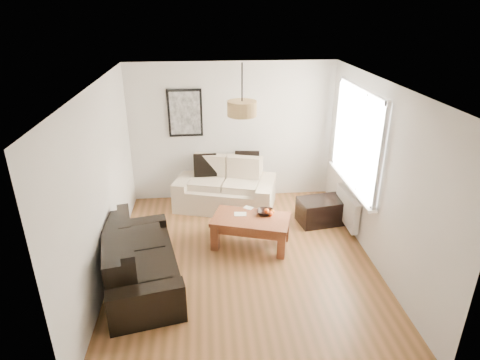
{
  "coord_description": "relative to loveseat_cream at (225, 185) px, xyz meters",
  "views": [
    {
      "loc": [
        -0.51,
        -5.03,
        3.54
      ],
      "look_at": [
        0.0,
        0.6,
        1.05
      ],
      "focal_mm": 30.33,
      "sensor_mm": 36.0,
      "label": 1
    }
  ],
  "objects": [
    {
      "name": "wall_back",
      "position": [
        0.17,
        0.47,
        0.86
      ],
      "size": [
        3.8,
        0.04,
        2.6
      ],
      "primitive_type": null,
      "color": "silver",
      "rests_on": "floor"
    },
    {
      "name": "radiator",
      "position": [
        1.99,
        -0.98,
        -0.06
      ],
      "size": [
        0.1,
        0.9,
        0.52
      ],
      "primitive_type": "cube",
      "color": "white",
      "rests_on": "wall_right"
    },
    {
      "name": "orange_a",
      "position": [
        0.63,
        -1.33,
        0.08
      ],
      "size": [
        0.09,
        0.09,
        0.08
      ],
      "primitive_type": "sphere",
      "rotation": [
        0.0,
        0.0,
        0.21
      ],
      "color": "#F54C14",
      "rests_on": "fruit_bowl"
    },
    {
      "name": "ottoman",
      "position": [
        1.62,
        -0.75,
        -0.22
      ],
      "size": [
        0.83,
        0.61,
        0.44
      ],
      "primitive_type": "cube",
      "rotation": [
        0.0,
        0.0,
        0.16
      ],
      "color": "black",
      "rests_on": "floor"
    },
    {
      "name": "sofa_leather",
      "position": [
        -1.26,
        -2.17,
        -0.04
      ],
      "size": [
        1.27,
        2.0,
        0.8
      ],
      "primitive_type": null,
      "rotation": [
        0.0,
        0.0,
        1.78
      ],
      "color": "black",
      "rests_on": "floor"
    },
    {
      "name": "orange_b",
      "position": [
        0.67,
        -1.26,
        0.08
      ],
      "size": [
        0.07,
        0.07,
        0.07
      ],
      "primitive_type": "sphere",
      "rotation": [
        0.0,
        0.0,
        0.08
      ],
      "color": "orange",
      "rests_on": "fruit_bowl"
    },
    {
      "name": "floor",
      "position": [
        0.17,
        -1.78,
        -0.44
      ],
      "size": [
        4.5,
        4.5,
        0.0
      ],
      "primitive_type": "plane",
      "color": "brown",
      "rests_on": "ground"
    },
    {
      "name": "wall_left",
      "position": [
        -1.73,
        -1.78,
        0.86
      ],
      "size": [
        0.04,
        4.5,
        2.6
      ],
      "primitive_type": null,
      "color": "silver",
      "rests_on": "floor"
    },
    {
      "name": "fruit_bowl",
      "position": [
        0.56,
        -1.25,
        0.07
      ],
      "size": [
        0.3,
        0.3,
        0.06
      ],
      "primitive_type": "imported",
      "rotation": [
        0.0,
        0.0,
        -0.23
      ],
      "color": "black",
      "rests_on": "coffee_table"
    },
    {
      "name": "wall_right",
      "position": [
        2.07,
        -1.78,
        0.86
      ],
      "size": [
        0.04,
        4.5,
        2.6
      ],
      "primitive_type": null,
      "color": "silver",
      "rests_on": "floor"
    },
    {
      "name": "ceiling",
      "position": [
        0.17,
        -1.78,
        2.16
      ],
      "size": [
        3.8,
        4.5,
        0.0
      ],
      "primitive_type": null,
      "color": "white",
      "rests_on": "floor"
    },
    {
      "name": "loveseat_cream",
      "position": [
        0.0,
        0.0,
        0.0
      ],
      "size": [
        1.98,
        1.42,
        0.88
      ],
      "primitive_type": null,
      "rotation": [
        0.0,
        0.0,
        -0.28
      ],
      "color": "beige",
      "rests_on": "floor"
    },
    {
      "name": "cushion_right",
      "position": [
        0.43,
        0.22,
        0.34
      ],
      "size": [
        0.47,
        0.2,
        0.45
      ],
      "primitive_type": "cube",
      "rotation": [
        0.0,
        0.0,
        -0.13
      ],
      "color": "black",
      "rests_on": "loveseat_cream"
    },
    {
      "name": "cushion_left",
      "position": [
        -0.36,
        0.22,
        0.32
      ],
      "size": [
        0.43,
        0.14,
        0.43
      ],
      "primitive_type": "cube",
      "rotation": [
        0.0,
        0.0,
        0.02
      ],
      "color": "black",
      "rests_on": "loveseat_cream"
    },
    {
      "name": "pendant_shade",
      "position": [
        0.17,
        -1.48,
        1.79
      ],
      "size": [
        0.4,
        0.4,
        0.2
      ],
      "primitive_type": "cylinder",
      "color": "tan",
      "rests_on": "ceiling"
    },
    {
      "name": "coffee_table",
      "position": [
        0.32,
        -1.36,
        -0.2
      ],
      "size": [
        1.32,
        0.97,
        0.48
      ],
      "primitive_type": null,
      "rotation": [
        0.0,
        0.0,
        -0.31
      ],
      "color": "brown",
      "rests_on": "floor"
    },
    {
      "name": "poster",
      "position": [
        -0.68,
        0.44,
        1.26
      ],
      "size": [
        0.62,
        0.04,
        0.87
      ],
      "primitive_type": null,
      "color": "black",
      "rests_on": "wall_back"
    },
    {
      "name": "window_bay",
      "position": [
        2.03,
        -0.98,
        1.16
      ],
      "size": [
        0.14,
        1.9,
        1.6
      ],
      "primitive_type": null,
      "color": "white",
      "rests_on": "wall_right"
    },
    {
      "name": "papers",
      "position": [
        0.17,
        -1.23,
        0.04
      ],
      "size": [
        0.2,
        0.15,
        0.01
      ],
      "primitive_type": "cube",
      "rotation": [
        0.0,
        0.0,
        -0.1
      ],
      "color": "silver",
      "rests_on": "coffee_table"
    },
    {
      "name": "orange_c",
      "position": [
        0.58,
        -1.23,
        0.08
      ],
      "size": [
        0.09,
        0.09,
        0.08
      ],
      "primitive_type": "sphere",
      "rotation": [
        0.0,
        0.0,
        -0.12
      ],
      "color": "#FF6015",
      "rests_on": "fruit_bowl"
    },
    {
      "name": "wall_front",
      "position": [
        0.17,
        -4.03,
        0.86
      ],
      "size": [
        3.8,
        0.04,
        2.6
      ],
      "primitive_type": null,
      "color": "silver",
      "rests_on": "floor"
    }
  ]
}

